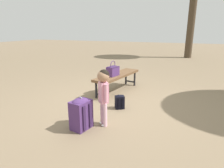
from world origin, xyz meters
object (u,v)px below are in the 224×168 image
(handbag, at_px, (113,71))
(backpack_large, at_px, (81,113))
(park_bench, at_px, (117,76))
(backpack_small, at_px, (120,101))
(child_standing, at_px, (104,89))

(handbag, xyz_separation_m, backpack_large, (1.82, 0.17, -0.31))
(park_bench, distance_m, backpack_small, 1.15)
(backpack_large, xyz_separation_m, backpack_small, (-0.99, 0.30, -0.12))
(handbag, distance_m, backpack_large, 1.85)
(park_bench, distance_m, backpack_large, 2.03)
(park_bench, bearing_deg, backpack_small, 22.61)
(backpack_small, bearing_deg, backpack_large, -16.80)
(park_bench, distance_m, handbag, 0.28)
(child_standing, bearing_deg, handbag, -163.68)
(park_bench, height_order, backpack_small, park_bench)
(backpack_large, height_order, backpack_small, backpack_large)
(backpack_large, bearing_deg, child_standing, 129.54)
(backpack_small, bearing_deg, child_standing, -0.76)
(park_bench, height_order, child_standing, child_standing)
(child_standing, height_order, backpack_large, child_standing)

